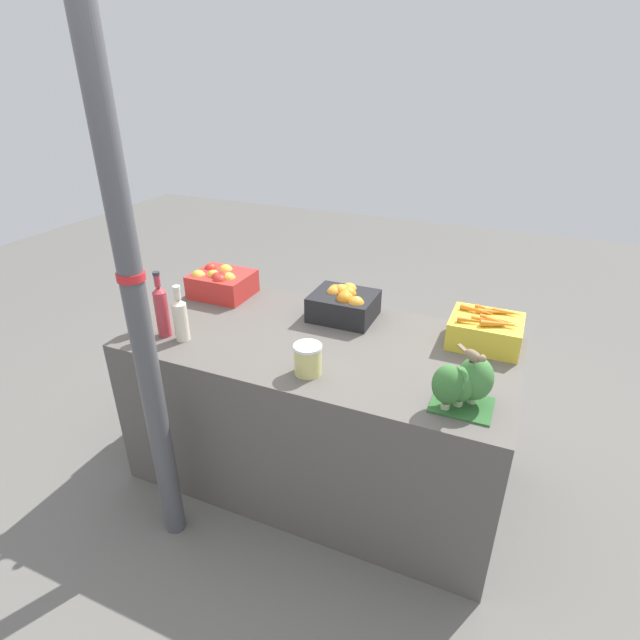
{
  "coord_description": "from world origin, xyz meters",
  "views": [
    {
      "loc": [
        0.79,
        -1.84,
        1.88
      ],
      "look_at": [
        0.0,
        0.0,
        0.88
      ],
      "focal_mm": 28.0,
      "sensor_mm": 36.0,
      "label": 1
    }
  ],
  "objects_px": {
    "support_pole": "(136,305)",
    "juice_bottle_golden": "(143,312)",
    "orange_crate": "(344,303)",
    "pickle_jar": "(308,359)",
    "broccoli_pile": "(463,383)",
    "juice_bottle_cloudy": "(181,318)",
    "carrot_crate": "(486,330)",
    "sparrow_bird": "(474,356)",
    "juice_bottle_ruby": "(162,310)",
    "apple_crate": "(221,282)"
  },
  "relations": [
    {
      "from": "broccoli_pile",
      "to": "sparrow_bird",
      "type": "relative_size",
      "value": 1.95
    },
    {
      "from": "support_pole",
      "to": "juice_bottle_ruby",
      "type": "bearing_deg",
      "value": 121.28
    },
    {
      "from": "carrot_crate",
      "to": "juice_bottle_ruby",
      "type": "height_order",
      "value": "juice_bottle_ruby"
    },
    {
      "from": "carrot_crate",
      "to": "juice_bottle_golden",
      "type": "bearing_deg",
      "value": -161.27
    },
    {
      "from": "apple_crate",
      "to": "carrot_crate",
      "type": "xyz_separation_m",
      "value": [
        1.39,
        0.01,
        -0.01
      ]
    },
    {
      "from": "orange_crate",
      "to": "sparrow_bird",
      "type": "relative_size",
      "value": 2.73
    },
    {
      "from": "support_pole",
      "to": "carrot_crate",
      "type": "height_order",
      "value": "support_pole"
    },
    {
      "from": "broccoli_pile",
      "to": "juice_bottle_golden",
      "type": "xyz_separation_m",
      "value": [
        -1.47,
        0.02,
        -0.0
      ]
    },
    {
      "from": "sparrow_bird",
      "to": "juice_bottle_golden",
      "type": "bearing_deg",
      "value": -142.15
    },
    {
      "from": "apple_crate",
      "to": "juice_bottle_golden",
      "type": "distance_m",
      "value": 0.51
    },
    {
      "from": "juice_bottle_ruby",
      "to": "juice_bottle_cloudy",
      "type": "xyz_separation_m",
      "value": [
        0.1,
        0.0,
        -0.02
      ]
    },
    {
      "from": "sparrow_bird",
      "to": "orange_crate",
      "type": "bearing_deg",
      "value": -179.17
    },
    {
      "from": "broccoli_pile",
      "to": "juice_bottle_ruby",
      "type": "xyz_separation_m",
      "value": [
        -1.35,
        0.02,
        0.03
      ]
    },
    {
      "from": "juice_bottle_golden",
      "to": "juice_bottle_cloudy",
      "type": "relative_size",
      "value": 0.91
    },
    {
      "from": "support_pole",
      "to": "juice_bottle_golden",
      "type": "xyz_separation_m",
      "value": [
        -0.33,
        0.36,
        -0.25
      ]
    },
    {
      "from": "broccoli_pile",
      "to": "sparrow_bird",
      "type": "height_order",
      "value": "sparrow_bird"
    },
    {
      "from": "orange_crate",
      "to": "carrot_crate",
      "type": "distance_m",
      "value": 0.68
    },
    {
      "from": "support_pole",
      "to": "apple_crate",
      "type": "height_order",
      "value": "support_pole"
    },
    {
      "from": "support_pole",
      "to": "sparrow_bird",
      "type": "xyz_separation_m",
      "value": [
        1.15,
        0.34,
        -0.13
      ]
    },
    {
      "from": "apple_crate",
      "to": "juice_bottle_cloudy",
      "type": "distance_m",
      "value": 0.51
    },
    {
      "from": "broccoli_pile",
      "to": "juice_bottle_golden",
      "type": "distance_m",
      "value": 1.47
    },
    {
      "from": "support_pole",
      "to": "juice_bottle_golden",
      "type": "height_order",
      "value": "support_pole"
    },
    {
      "from": "apple_crate",
      "to": "carrot_crate",
      "type": "bearing_deg",
      "value": 0.23
    },
    {
      "from": "support_pole",
      "to": "juice_bottle_cloudy",
      "type": "bearing_deg",
      "value": 108.02
    },
    {
      "from": "apple_crate",
      "to": "carrot_crate",
      "type": "distance_m",
      "value": 1.39
    },
    {
      "from": "orange_crate",
      "to": "pickle_jar",
      "type": "relative_size",
      "value": 2.39
    },
    {
      "from": "apple_crate",
      "to": "orange_crate",
      "type": "bearing_deg",
      "value": 0.49
    },
    {
      "from": "carrot_crate",
      "to": "sparrow_bird",
      "type": "bearing_deg",
      "value": -89.98
    },
    {
      "from": "juice_bottle_ruby",
      "to": "sparrow_bird",
      "type": "xyz_separation_m",
      "value": [
        1.37,
        -0.02,
        0.09
      ]
    },
    {
      "from": "orange_crate",
      "to": "carrot_crate",
      "type": "xyz_separation_m",
      "value": [
        0.68,
        -0.0,
        -0.01
      ]
    },
    {
      "from": "apple_crate",
      "to": "sparrow_bird",
      "type": "bearing_deg",
      "value": -20.61
    },
    {
      "from": "juice_bottle_golden",
      "to": "juice_bottle_ruby",
      "type": "relative_size",
      "value": 0.77
    },
    {
      "from": "broccoli_pile",
      "to": "juice_bottle_golden",
      "type": "height_order",
      "value": "juice_bottle_golden"
    },
    {
      "from": "support_pole",
      "to": "pickle_jar",
      "type": "distance_m",
      "value": 0.68
    },
    {
      "from": "support_pole",
      "to": "orange_crate",
      "type": "relative_size",
      "value": 7.28
    },
    {
      "from": "orange_crate",
      "to": "broccoli_pile",
      "type": "height_order",
      "value": "broccoli_pile"
    },
    {
      "from": "apple_crate",
      "to": "juice_bottle_golden",
      "type": "xyz_separation_m",
      "value": [
        -0.1,
        -0.5,
        0.02
      ]
    },
    {
      "from": "support_pole",
      "to": "pickle_jar",
      "type": "bearing_deg",
      "value": 32.01
    },
    {
      "from": "juice_bottle_ruby",
      "to": "pickle_jar",
      "type": "xyz_separation_m",
      "value": [
        0.75,
        -0.03,
        -0.07
      ]
    },
    {
      "from": "apple_crate",
      "to": "orange_crate",
      "type": "height_order",
      "value": "orange_crate"
    },
    {
      "from": "orange_crate",
      "to": "carrot_crate",
      "type": "relative_size",
      "value": 1.0
    },
    {
      "from": "juice_bottle_golden",
      "to": "orange_crate",
      "type": "bearing_deg",
      "value": 31.97
    },
    {
      "from": "carrot_crate",
      "to": "juice_bottle_ruby",
      "type": "xyz_separation_m",
      "value": [
        -1.37,
        -0.5,
        0.06
      ]
    },
    {
      "from": "support_pole",
      "to": "orange_crate",
      "type": "height_order",
      "value": "support_pole"
    },
    {
      "from": "carrot_crate",
      "to": "juice_bottle_cloudy",
      "type": "distance_m",
      "value": 1.37
    },
    {
      "from": "support_pole",
      "to": "juice_bottle_cloudy",
      "type": "relative_size",
      "value": 8.49
    },
    {
      "from": "apple_crate",
      "to": "support_pole",
      "type": "bearing_deg",
      "value": -74.72
    },
    {
      "from": "carrot_crate",
      "to": "juice_bottle_ruby",
      "type": "relative_size",
      "value": 0.98
    },
    {
      "from": "broccoli_pile",
      "to": "orange_crate",
      "type": "bearing_deg",
      "value": 141.48
    },
    {
      "from": "support_pole",
      "to": "apple_crate",
      "type": "distance_m",
      "value": 0.93
    }
  ]
}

